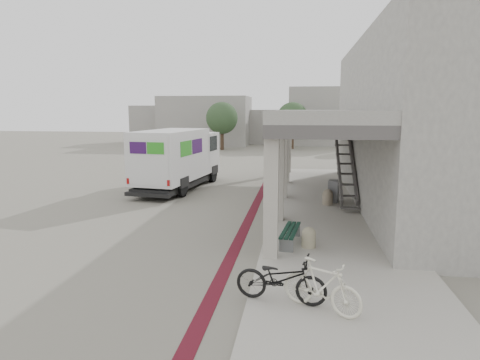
# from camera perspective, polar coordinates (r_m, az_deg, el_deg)

# --- Properties ---
(ground) EXTENTS (120.00, 120.00, 0.00)m
(ground) POSITION_cam_1_polar(r_m,az_deg,el_deg) (15.41, -2.87, -5.87)
(ground) COLOR slate
(ground) RESTS_ON ground
(bike_lane_stripe) EXTENTS (0.35, 40.00, 0.01)m
(bike_lane_stripe) POSITION_cam_1_polar(r_m,az_deg,el_deg) (17.18, 1.68, -4.24)
(bike_lane_stripe) COLOR #4F0F1B
(bike_lane_stripe) RESTS_ON ground
(sidewalk) EXTENTS (4.40, 28.00, 0.12)m
(sidewalk) POSITION_cam_1_polar(r_m,az_deg,el_deg) (15.18, 12.22, -6.09)
(sidewalk) COLOR #A29C91
(sidewalk) RESTS_ON ground
(transit_building) EXTENTS (7.60, 17.00, 7.00)m
(transit_building) POSITION_cam_1_polar(r_m,az_deg,el_deg) (19.52, 19.99, 6.92)
(transit_building) COLOR gray
(transit_building) RESTS_ON ground
(distant_backdrop) EXTENTS (28.00, 10.00, 6.50)m
(distant_backdrop) POSITION_cam_1_polar(r_m,az_deg,el_deg) (50.81, 1.62, 7.88)
(distant_backdrop) COLOR gray
(distant_backdrop) RESTS_ON ground
(tree_left) EXTENTS (3.20, 3.20, 4.80)m
(tree_left) POSITION_cam_1_polar(r_m,az_deg,el_deg) (43.32, -2.43, 8.24)
(tree_left) COLOR #38281C
(tree_left) RESTS_ON ground
(tree_mid) EXTENTS (3.20, 3.20, 4.80)m
(tree_mid) POSITION_cam_1_polar(r_m,az_deg,el_deg) (44.61, 7.02, 8.21)
(tree_mid) COLOR #38281C
(tree_mid) RESTS_ON ground
(tree_right) EXTENTS (3.20, 3.20, 4.80)m
(tree_right) POSITION_cam_1_polar(r_m,az_deg,el_deg) (44.19, 17.52, 7.84)
(tree_right) COLOR #38281C
(tree_right) RESTS_ON ground
(fedex_truck) EXTENTS (3.12, 7.38, 3.05)m
(fedex_truck) POSITION_cam_1_polar(r_m,az_deg,el_deg) (22.13, -8.22, 3.00)
(fedex_truck) COLOR black
(fedex_truck) RESTS_ON ground
(bench) EXTENTS (0.61, 1.89, 0.44)m
(bench) POSITION_cam_1_polar(r_m,az_deg,el_deg) (12.83, 6.71, -7.08)
(bench) COLOR slate
(bench) RESTS_ON sidewalk
(bollard_near) EXTENTS (0.40, 0.40, 0.60)m
(bollard_near) POSITION_cam_1_polar(r_m,az_deg,el_deg) (12.57, 9.15, -7.53)
(bollard_near) COLOR gray
(bollard_near) RESTS_ON sidewalk
(bollard_far) EXTENTS (0.43, 0.43, 0.65)m
(bollard_far) POSITION_cam_1_polar(r_m,az_deg,el_deg) (18.23, 11.61, -2.22)
(bollard_far) COLOR gray
(bollard_far) RESTS_ON sidewalk
(utility_cabinet) EXTENTS (0.53, 0.64, 0.94)m
(utility_cabinet) POSITION_cam_1_polar(r_m,az_deg,el_deg) (18.78, 12.37, -1.45)
(utility_cabinet) COLOR slate
(utility_cabinet) RESTS_ON sidewalk
(bicycle_black) EXTENTS (1.99, 0.99, 1.00)m
(bicycle_black) POSITION_cam_1_polar(r_m,az_deg,el_deg) (9.05, 5.47, -12.96)
(bicycle_black) COLOR black
(bicycle_black) RESTS_ON sidewalk
(bicycle_cream) EXTENTS (1.74, 1.31, 1.04)m
(bicycle_cream) POSITION_cam_1_polar(r_m,az_deg,el_deg) (8.77, 10.80, -13.70)
(bicycle_cream) COLOR silver
(bicycle_cream) RESTS_ON sidewalk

